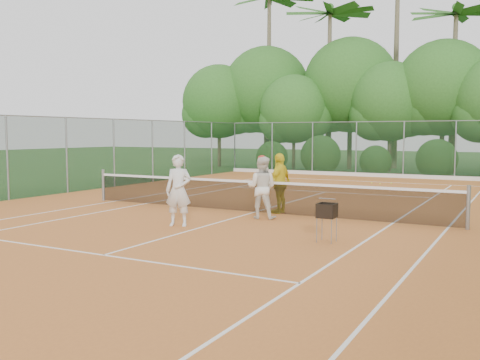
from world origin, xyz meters
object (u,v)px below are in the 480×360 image
player_center_grp (262,187)px  ball_hopper (327,211)px  player_yellow (280,183)px  player_white (179,190)px

player_center_grp → ball_hopper: 3.51m
player_center_grp → player_yellow: size_ratio=0.99×
player_yellow → player_center_grp: bearing=3.5°
player_white → player_yellow: 3.54m
player_white → player_yellow: size_ratio=1.03×
player_white → player_center_grp: (1.33, 2.10, -0.04)m
player_center_grp → ball_hopper: player_center_grp is taller
player_center_grp → ball_hopper: (2.69, -2.25, -0.20)m
player_white → player_center_grp: bearing=38.8°
player_white → player_center_grp: 2.49m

